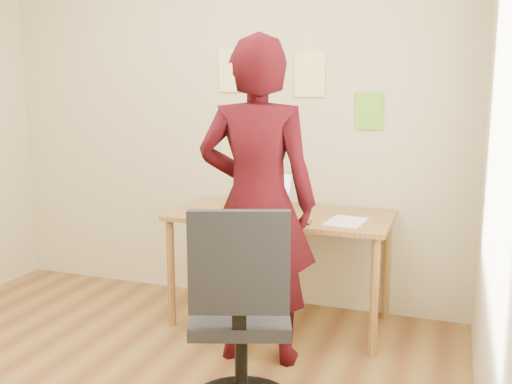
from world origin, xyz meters
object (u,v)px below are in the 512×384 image
at_px(laptop, 260,203).
at_px(phone, 306,222).
at_px(office_chair, 241,329).
at_px(person, 257,203).
at_px(desk, 281,226).

bearing_deg(laptop, phone, -14.27).
distance_m(phone, office_chair, 0.98).
bearing_deg(office_chair, person, 83.28).
distance_m(office_chair, person, 0.78).
xyz_separation_m(desk, laptop, (-0.14, 0.00, 0.14)).
bearing_deg(person, desk, -95.46).
bearing_deg(desk, person, -87.61).
bearing_deg(office_chair, desk, 78.66).
relative_size(phone, person, 0.07).
xyz_separation_m(phone, person, (-0.20, -0.32, 0.16)).
relative_size(desk, phone, 11.27).
xyz_separation_m(desk, phone, (0.22, -0.21, 0.09)).
distance_m(desk, laptop, 0.20).
distance_m(laptop, office_chair, 1.23).
bearing_deg(person, phone, -129.29).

